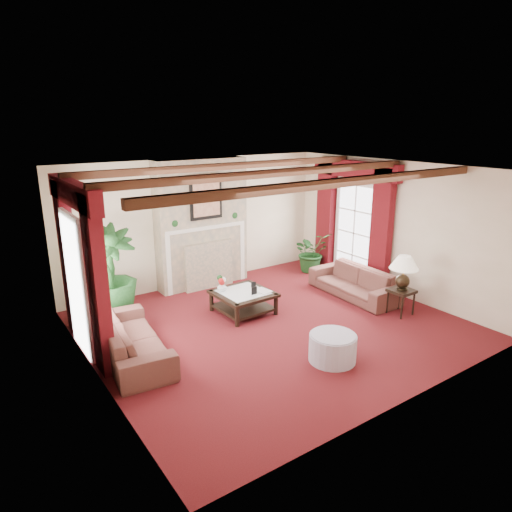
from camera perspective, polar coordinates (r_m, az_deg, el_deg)
floor at (r=8.06m, az=2.20°, el=-8.68°), size 6.00×6.00×0.00m
ceiling at (r=7.33m, az=2.44°, el=10.78°), size 6.00×6.00×0.00m
back_wall at (r=9.85m, az=-7.34°, el=4.22°), size 6.00×0.02×2.70m
left_wall at (r=6.34m, az=-19.99°, el=-3.72°), size 0.02×5.50×2.70m
right_wall at (r=9.64m, az=16.77°, el=3.36°), size 0.02×5.50×2.70m
ceiling_beams at (r=7.33m, az=2.43°, el=10.32°), size 6.00×3.00×0.12m
fireplace at (r=9.48m, az=-7.08°, el=12.00°), size 2.00×0.52×2.70m
french_door_left at (r=7.09m, az=-22.52°, el=4.67°), size 0.10×1.10×2.16m
french_door_right at (r=10.12m, az=12.60°, el=8.77°), size 0.10×1.10×2.16m
curtains_left at (r=7.05m, az=-22.02°, el=8.14°), size 0.20×2.40×2.55m
curtains_right at (r=9.99m, az=12.32°, el=11.12°), size 0.20×2.40×2.55m
sofa_left at (r=7.15m, az=-15.31°, el=-9.17°), size 2.21×1.08×0.81m
sofa_right at (r=9.45m, az=12.18°, el=-2.66°), size 2.01×0.72×0.77m
potted_palm at (r=8.56m, az=-17.68°, el=-4.50°), size 1.08×1.77×0.95m
small_plant at (r=10.82m, az=6.92°, el=-0.01°), size 1.15×1.22×0.74m
coffee_table at (r=8.50m, az=-1.60°, el=-5.81°), size 1.02×1.02×0.40m
side_table at (r=8.83m, az=17.61°, el=-5.47°), size 0.49×0.49×0.48m
ottoman at (r=6.98m, az=9.55°, el=-11.26°), size 0.70×0.70×0.41m
table_lamp at (r=8.64m, az=17.94°, el=-1.96°), size 0.52×0.52×0.66m
flower_vase at (r=8.45m, az=-4.28°, el=-3.87°), size 0.29×0.29×0.17m
book at (r=8.32m, az=0.30°, el=-3.66°), size 0.24×0.09×0.31m
photo_frame_a at (r=8.27m, az=-0.23°, el=-4.38°), size 0.11×0.02×0.15m
photo_frame_b at (r=8.61m, az=-0.32°, el=-3.63°), size 0.09×0.04×0.12m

